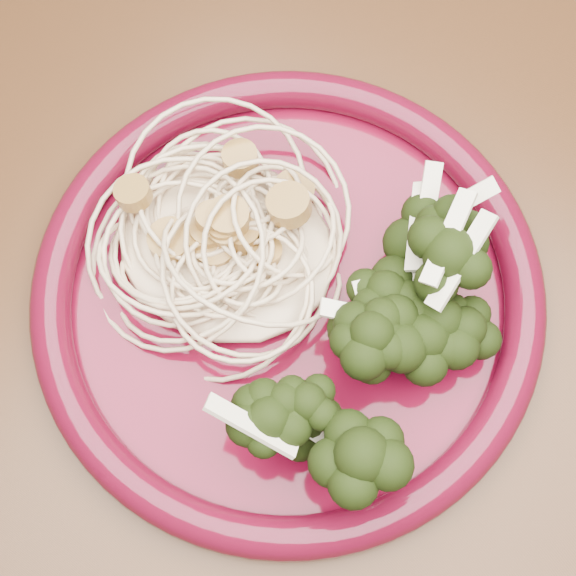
{
  "coord_description": "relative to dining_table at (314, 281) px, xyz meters",
  "views": [
    {
      "loc": [
        0.09,
        -0.2,
        1.24
      ],
      "look_at": [
        0.01,
        -0.05,
        0.77
      ],
      "focal_mm": 50.0,
      "sensor_mm": 36.0,
      "label": 1
    }
  ],
  "objects": [
    {
      "name": "spaghetti_pile",
      "position": [
        -0.04,
        -0.05,
        0.12
      ],
      "size": [
        0.16,
        0.14,
        0.03
      ],
      "primitive_type": "ellipsoid",
      "rotation": [
        0.0,
        0.0,
        -0.13
      ],
      "color": "beige",
      "rests_on": "dinner_plate"
    },
    {
      "name": "broccoli_pile",
      "position": [
        0.07,
        -0.06,
        0.14
      ],
      "size": [
        0.12,
        0.18,
        0.06
      ],
      "primitive_type": "ellipsoid",
      "rotation": [
        0.0,
        0.0,
        -0.13
      ],
      "color": "black",
      "rests_on": "dinner_plate"
    },
    {
      "name": "scallop_cluster",
      "position": [
        -0.04,
        -0.05,
        0.16
      ],
      "size": [
        0.15,
        0.15,
        0.05
      ],
      "primitive_type": null,
      "rotation": [
        0.0,
        0.0,
        -0.13
      ],
      "color": "#A17A3A",
      "rests_on": "spaghetti_pile"
    },
    {
      "name": "onion_garnish",
      "position": [
        0.07,
        -0.06,
        0.17
      ],
      "size": [
        0.09,
        0.12,
        0.06
      ],
      "primitive_type": null,
      "rotation": [
        0.0,
        0.0,
        -0.13
      ],
      "color": "#EEE8C8",
      "rests_on": "broccoli_pile"
    },
    {
      "name": "dining_table",
      "position": [
        0.0,
        0.0,
        0.0
      ],
      "size": [
        1.2,
        0.8,
        0.75
      ],
      "color": "#472814",
      "rests_on": "ground"
    },
    {
      "name": "dinner_plate",
      "position": [
        0.01,
        -0.05,
        0.11
      ],
      "size": [
        0.36,
        0.36,
        0.03
      ],
      "rotation": [
        0.0,
        0.0,
        -0.13
      ],
      "color": "#55071A",
      "rests_on": "dining_table"
    }
  ]
}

